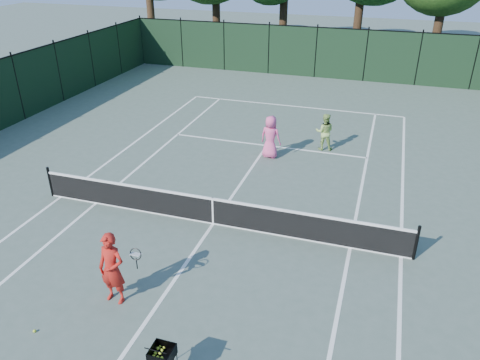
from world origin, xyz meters
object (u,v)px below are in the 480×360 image
(player_green, at_px, (325,132))
(loose_ball_midcourt, at_px, (34,331))
(ball_hopper, at_px, (162,354))
(player_pink, at_px, (271,137))
(coach, at_px, (112,269))

(player_green, distance_m, loose_ball_midcourt, 12.94)
(player_green, bearing_deg, loose_ball_midcourt, 61.20)
(ball_hopper, bearing_deg, player_pink, 75.57)
(player_pink, relative_size, loose_ball_midcourt, 25.07)
(coach, xyz_separation_m, player_pink, (1.43, 9.19, -0.07))
(ball_hopper, bearing_deg, coach, 122.41)
(player_green, relative_size, loose_ball_midcourt, 22.51)
(player_pink, relative_size, ball_hopper, 2.01)
(player_pink, height_order, ball_hopper, player_pink)
(coach, bearing_deg, loose_ball_midcourt, -124.61)
(ball_hopper, xyz_separation_m, loose_ball_midcourt, (-3.30, 0.27, -0.68))
(player_green, bearing_deg, player_pink, 28.43)
(coach, distance_m, ball_hopper, 2.76)
(player_pink, xyz_separation_m, player_green, (1.90, 1.43, -0.09))
(player_pink, bearing_deg, coach, 91.46)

